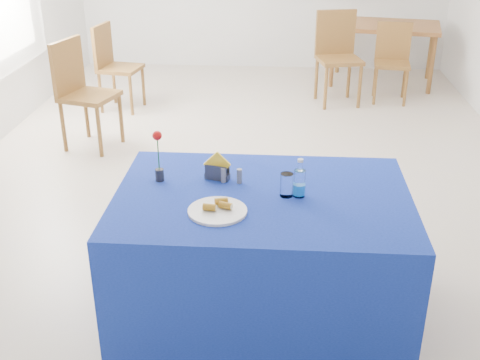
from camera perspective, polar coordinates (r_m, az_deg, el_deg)
name	(u,v)px	position (r m, az deg, el deg)	size (l,w,h in m)	color
floor	(247,166)	(5.43, 0.65, 1.31)	(7.00, 7.00, 0.00)	beige
plate	(217,211)	(3.06, -2.16, -2.95)	(0.30, 0.30, 0.01)	silver
drinking_glass	(287,185)	(3.21, 4.44, -0.47)	(0.07, 0.07, 0.13)	white
salt_shaker	(223,175)	(3.36, -1.58, 0.46)	(0.03, 0.03, 0.09)	gray
pepper_shaker	(239,176)	(3.35, -0.06, 0.37)	(0.03, 0.03, 0.09)	slate
blue_table	(261,254)	(3.43, 2.05, -7.07)	(1.60, 1.10, 0.76)	navy
water_bottle	(299,184)	(3.21, 5.65, -0.38)	(0.07, 0.07, 0.21)	white
napkin_holder	(217,171)	(3.40, -2.17, 0.86)	(0.15, 0.09, 0.17)	#353439
rose_vase	(158,156)	(3.37, -7.74, 2.23)	(0.05, 0.05, 0.30)	#222227
oak_table	(385,30)	(8.01, 13.59, 13.66)	(1.46, 1.08, 0.76)	#985D2C
chair_bg_left	(337,51)	(7.14, 9.21, 12.03)	(0.56, 0.56, 1.04)	brown
chair_bg_right	(392,56)	(7.37, 14.24, 11.31)	(0.44, 0.44, 0.89)	brown
chair_win_a	(80,87)	(5.90, -14.92, 8.55)	(0.57, 0.57, 1.02)	brown
chair_win_b	(113,61)	(6.95, -11.98, 10.97)	(0.49, 0.49, 0.95)	brown
banana_pieces	(219,205)	(3.07, -2.00, -2.35)	(0.15, 0.12, 0.04)	gold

